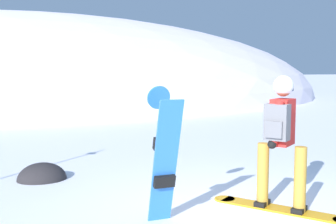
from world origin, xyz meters
The scene contains 5 objects.
ground_plane centered at (0.00, 0.00, 0.00)m, with size 300.00×300.00×0.00m, color white.
ridge_peak_main centered at (-0.84, 28.94, 0.00)m, with size 42.72×38.45×11.26m.
snowboarder_main centered at (0.53, 0.03, 0.92)m, with size 1.17×1.56×1.71m.
spare_snowboard centered at (-1.00, 0.13, 0.81)m, with size 0.28×0.47×1.60m.
rock_dark centered at (-2.11, 2.77, 0.00)m, with size 0.79×0.67×0.55m.
Camera 1 is at (-2.73, -4.30, 1.77)m, focal length 45.30 mm.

